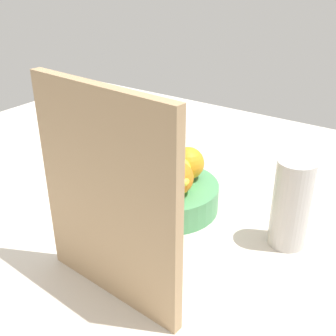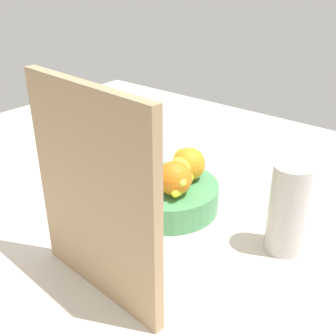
{
  "view_description": "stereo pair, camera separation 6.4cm",
  "coord_description": "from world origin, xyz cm",
  "px_view_note": "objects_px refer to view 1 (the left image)",
  "views": [
    {
      "loc": [
        -44.98,
        68.34,
        51.26
      ],
      "look_at": [
        1.95,
        0.77,
        9.99
      ],
      "focal_mm": 45.39,
      "sensor_mm": 36.0,
      "label": 1
    },
    {
      "loc": [
        -50.1,
        64.47,
        51.26
      ],
      "look_at": [
        1.95,
        0.77,
        9.99
      ],
      "focal_mm": 45.39,
      "sensor_mm": 36.0,
      "label": 2
    }
  ],
  "objects_px": {
    "thermos_tumbler": "(291,204)",
    "orange_front_right": "(176,178)",
    "fruit_bowl": "(168,196)",
    "banana_bunch": "(182,171)",
    "orange_front_left": "(142,167)",
    "cutting_board": "(107,200)",
    "orange_center": "(187,163)"
  },
  "relations": [
    {
      "from": "thermos_tumbler",
      "to": "orange_front_right",
      "type": "bearing_deg",
      "value": 11.78
    },
    {
      "from": "orange_front_right",
      "to": "banana_bunch",
      "type": "relative_size",
      "value": 0.43
    },
    {
      "from": "orange_front_right",
      "to": "banana_bunch",
      "type": "xyz_separation_m",
      "value": [
        0.01,
        -0.04,
        -0.01
      ]
    },
    {
      "from": "orange_front_left",
      "to": "thermos_tumbler",
      "type": "distance_m",
      "value": 0.33
    },
    {
      "from": "orange_front_right",
      "to": "cutting_board",
      "type": "distance_m",
      "value": 0.27
    },
    {
      "from": "orange_front_left",
      "to": "orange_center",
      "type": "relative_size",
      "value": 1.0
    },
    {
      "from": "banana_bunch",
      "to": "thermos_tumbler",
      "type": "distance_m",
      "value": 0.24
    },
    {
      "from": "orange_center",
      "to": "banana_bunch",
      "type": "bearing_deg",
      "value": 102.65
    },
    {
      "from": "orange_front_left",
      "to": "cutting_board",
      "type": "bearing_deg",
      "value": 117.43
    },
    {
      "from": "orange_center",
      "to": "banana_bunch",
      "type": "relative_size",
      "value": 0.43
    },
    {
      "from": "fruit_bowl",
      "to": "orange_front_right",
      "type": "xyz_separation_m",
      "value": [
        -0.04,
        0.02,
        0.07
      ]
    },
    {
      "from": "fruit_bowl",
      "to": "orange_front_right",
      "type": "relative_size",
      "value": 3.05
    },
    {
      "from": "orange_front_left",
      "to": "fruit_bowl",
      "type": "bearing_deg",
      "value": -156.7
    },
    {
      "from": "fruit_bowl",
      "to": "orange_front_left",
      "type": "xyz_separation_m",
      "value": [
        0.05,
        0.02,
        0.07
      ]
    },
    {
      "from": "banana_bunch",
      "to": "cutting_board",
      "type": "height_order",
      "value": "cutting_board"
    },
    {
      "from": "orange_front_right",
      "to": "banana_bunch",
      "type": "height_order",
      "value": "orange_front_right"
    },
    {
      "from": "orange_center",
      "to": "banana_bunch",
      "type": "height_order",
      "value": "orange_center"
    },
    {
      "from": "cutting_board",
      "to": "thermos_tumbler",
      "type": "relative_size",
      "value": 2.0
    },
    {
      "from": "orange_front_left",
      "to": "banana_bunch",
      "type": "relative_size",
      "value": 0.43
    },
    {
      "from": "orange_center",
      "to": "thermos_tumbler",
      "type": "bearing_deg",
      "value": 174.25
    },
    {
      "from": "fruit_bowl",
      "to": "orange_front_right",
      "type": "distance_m",
      "value": 0.08
    },
    {
      "from": "orange_front_right",
      "to": "banana_bunch",
      "type": "bearing_deg",
      "value": -73.1
    },
    {
      "from": "orange_center",
      "to": "cutting_board",
      "type": "height_order",
      "value": "cutting_board"
    },
    {
      "from": "fruit_bowl",
      "to": "banana_bunch",
      "type": "xyz_separation_m",
      "value": [
        -0.02,
        -0.02,
        0.06
      ]
    },
    {
      "from": "orange_front_left",
      "to": "orange_front_right",
      "type": "bearing_deg",
      "value": 179.55
    },
    {
      "from": "orange_front_right",
      "to": "banana_bunch",
      "type": "distance_m",
      "value": 0.05
    },
    {
      "from": "orange_front_left",
      "to": "orange_center",
      "type": "bearing_deg",
      "value": -134.09
    },
    {
      "from": "fruit_bowl",
      "to": "cutting_board",
      "type": "xyz_separation_m",
      "value": [
        -0.08,
        0.27,
        0.15
      ]
    },
    {
      "from": "orange_center",
      "to": "fruit_bowl",
      "type": "bearing_deg",
      "value": 71.09
    },
    {
      "from": "fruit_bowl",
      "to": "orange_center",
      "type": "bearing_deg",
      "value": -108.91
    },
    {
      "from": "fruit_bowl",
      "to": "cutting_board",
      "type": "bearing_deg",
      "value": 105.63
    },
    {
      "from": "orange_front_left",
      "to": "banana_bunch",
      "type": "distance_m",
      "value": 0.09
    }
  ]
}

